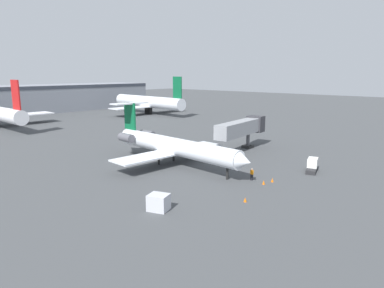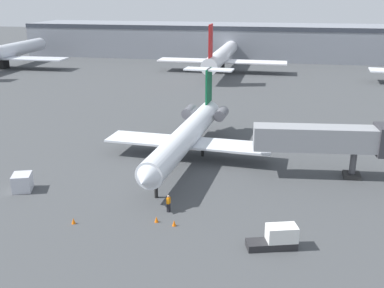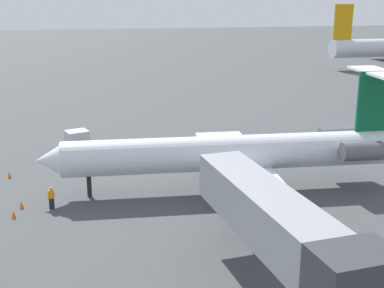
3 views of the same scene
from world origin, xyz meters
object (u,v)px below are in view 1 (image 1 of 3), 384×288
regional_jet (171,145)px  cargo_container_uld (159,202)px  traffic_cone_mid (245,200)px  parked_airliner_centre (149,102)px  traffic_cone_near (272,180)px  jet_bridge (243,128)px  baggage_tug_lead (312,166)px  ground_crew_marshaller (252,174)px  traffic_cone_far (264,182)px

regional_jet → cargo_container_uld: (-14.74, -12.87, -2.26)m
traffic_cone_mid → parked_airliner_centre: 90.45m
cargo_container_uld → traffic_cone_near: bearing=-14.1°
jet_bridge → parked_airliner_centre: size_ratio=0.44×
baggage_tug_lead → cargo_container_uld: 26.76m
ground_crew_marshaller → traffic_cone_mid: (-7.68, -3.94, -0.58)m
regional_jet → jet_bridge: bearing=-9.2°
cargo_container_uld → parked_airliner_centre: 91.00m
traffic_cone_mid → parked_airliner_centre: size_ratio=0.02×
baggage_tug_lead → jet_bridge: bearing=71.1°
baggage_tug_lead → parked_airliner_centre: size_ratio=0.12×
traffic_cone_mid → parked_airliner_centre: parked_airliner_centre is taller
traffic_cone_far → parked_airliner_centre: parked_airliner_centre is taller
cargo_container_uld → traffic_cone_far: cargo_container_uld is taller
traffic_cone_far → regional_jet: bearing=92.4°
traffic_cone_far → parked_airliner_centre: 85.13m
ground_crew_marshaller → cargo_container_uld: (-15.98, 1.73, 0.03)m
cargo_container_uld → parked_airliner_centre: parked_airliner_centre is taller
traffic_cone_near → traffic_cone_far: 1.74m
jet_bridge → baggage_tug_lead: size_ratio=3.69×
regional_jet → traffic_cone_far: size_ratio=54.92×
jet_bridge → baggage_tug_lead: (-5.54, -16.21, -3.51)m
baggage_tug_lead → cargo_container_uld: bearing=166.9°
regional_jet → baggage_tug_lead: size_ratio=7.13×
cargo_container_uld → traffic_cone_mid: 10.07m
jet_bridge → traffic_cone_near: jet_bridge is taller
traffic_cone_far → traffic_cone_near: bearing=-11.7°
jet_bridge → traffic_cone_far: size_ratio=28.44×
traffic_cone_mid → traffic_cone_far: bearing=13.7°
regional_jet → baggage_tug_lead: (11.32, -18.95, -2.31)m
regional_jet → traffic_cone_near: 17.56m
jet_bridge → cargo_container_uld: 33.36m
baggage_tug_lead → traffic_cone_far: bearing=168.5°
baggage_tug_lead → parked_airliner_centre: bearing=66.0°
jet_bridge → parked_airliner_centre: (27.80, 58.73, -0.02)m
ground_crew_marshaller → traffic_cone_near: size_ratio=3.07×
traffic_cone_mid → parked_airliner_centre: bearing=55.6°
jet_bridge → traffic_cone_far: 21.81m
jet_bridge → traffic_cone_near: 20.82m
regional_jet → parked_airliner_centre: (44.66, 55.99, 1.18)m
traffic_cone_near → traffic_cone_mid: (-8.84, -1.38, 0.00)m
traffic_cone_far → jet_bridge: bearing=41.0°
ground_crew_marshaller → traffic_cone_far: bearing=-104.1°
regional_jet → baggage_tug_lead: bearing=-59.2°
ground_crew_marshaller → parked_airliner_centre: parked_airliner_centre is taller
regional_jet → traffic_cone_far: 17.06m
ground_crew_marshaller → baggage_tug_lead: baggage_tug_lead is taller
ground_crew_marshaller → parked_airliner_centre: 82.94m
traffic_cone_near → regional_jet: bearing=98.0°
ground_crew_marshaller → traffic_cone_near: (1.16, -2.56, -0.58)m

